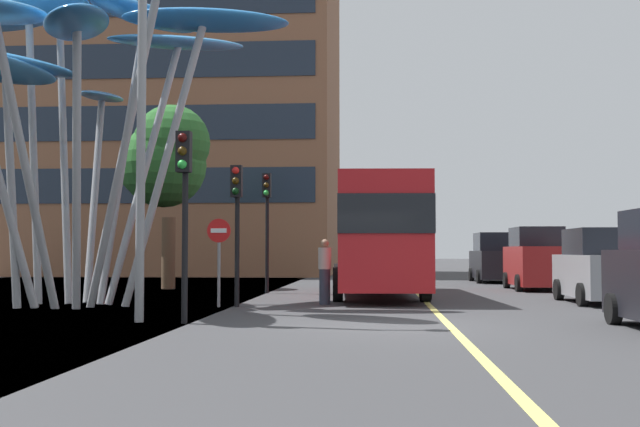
{
  "coord_description": "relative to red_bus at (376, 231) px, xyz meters",
  "views": [
    {
      "loc": [
        -0.19,
        -14.82,
        1.42
      ],
      "look_at": [
        -1.8,
        7.88,
        2.5
      ],
      "focal_mm": 43.85,
      "sensor_mm": 36.0,
      "label": 1
    }
  ],
  "objects": [
    {
      "name": "car_parked_mid",
      "position": [
        6.06,
        -3.05,
        -1.08
      ],
      "size": [
        1.93,
        4.12,
        2.02
      ],
      "color": "gray",
      "rests_on": "ground"
    },
    {
      "name": "car_parked_far",
      "position": [
        5.76,
        4.05,
        -0.96
      ],
      "size": [
        1.92,
        4.06,
        2.26
      ],
      "color": "maroon",
      "rests_on": "ground"
    },
    {
      "name": "red_bus",
      "position": [
        0.0,
        0.0,
        0.0
      ],
      "size": [
        3.03,
        10.38,
        3.72
      ],
      "color": "red",
      "rests_on": "ground"
    },
    {
      "name": "traffic_light_island_mid",
      "position": [
        -3.64,
        1.14,
        0.85
      ],
      "size": [
        0.28,
        0.42,
        3.99
      ],
      "color": "black",
      "rests_on": "ground"
    },
    {
      "name": "no_entry_sign",
      "position": [
        -3.97,
        -5.19,
        -0.54
      ],
      "size": [
        0.6,
        0.12,
        2.22
      ],
      "color": "gray",
      "rests_on": "ground"
    },
    {
      "name": "backdrop_building",
      "position": [
        -12.71,
        23.42,
        8.08
      ],
      "size": [
        20.31,
        14.67,
        20.2
      ],
      "color": "brown",
      "rests_on": "ground"
    },
    {
      "name": "pedestrian",
      "position": [
        -1.37,
        -4.06,
        -1.17
      ],
      "size": [
        0.34,
        0.34,
        1.72
      ],
      "color": "#2D3342",
      "rests_on": "ground"
    },
    {
      "name": "street_lamp",
      "position": [
        -4.43,
        -9.35,
        3.05
      ],
      "size": [
        1.46,
        0.44,
        8.06
      ],
      "color": "gray",
      "rests_on": "ground"
    },
    {
      "name": "car_side_street",
      "position": [
        5.35,
        10.83,
        -1.0
      ],
      "size": [
        2.05,
        4.41,
        2.21
      ],
      "color": "black",
      "rests_on": "ground"
    },
    {
      "name": "ground",
      "position": [
        -0.59,
        -9.81,
        -2.08
      ],
      "size": [
        120.0,
        240.0,
        0.1
      ],
      "color": "#38383A"
    },
    {
      "name": "leaf_sculpture",
      "position": [
        -7.61,
        -5.1,
        4.66
      ],
      "size": [
        9.73,
        9.98,
        9.15
      ],
      "color": "#9EA0A5",
      "rests_on": "ground"
    },
    {
      "name": "traffic_light_kerb_far",
      "position": [
        -3.52,
        -5.2,
        0.55
      ],
      "size": [
        0.28,
        0.42,
        3.56
      ],
      "color": "black",
      "rests_on": "ground"
    },
    {
      "name": "tree_pavement_near",
      "position": [
        -8.13,
        4.64,
        2.9
      ],
      "size": [
        3.62,
        3.27,
        6.98
      ],
      "color": "brown",
      "rests_on": "ground"
    },
    {
      "name": "traffic_light_kerb_near",
      "position": [
        -3.76,
        -9.66,
        0.68
      ],
      "size": [
        0.28,
        0.42,
        3.74
      ],
      "color": "black",
      "rests_on": "ground"
    },
    {
      "name": "tree_pavement_far",
      "position": [
        -9.99,
        18.31,
        4.44
      ],
      "size": [
        4.01,
        4.68,
        8.82
      ],
      "color": "brown",
      "rests_on": "ground"
    }
  ]
}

